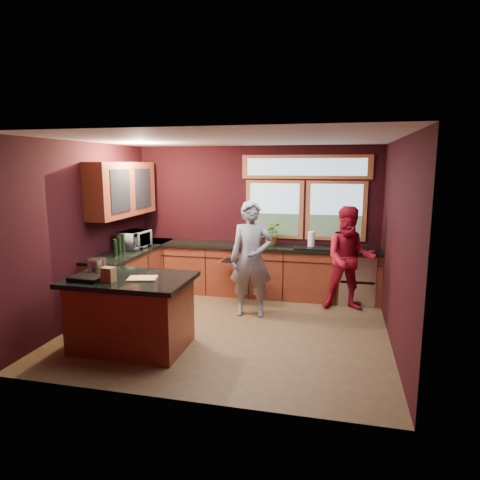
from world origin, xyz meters
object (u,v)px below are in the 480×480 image
(person_grey, at_px, (251,259))
(person_red, at_px, (349,259))
(cutting_board, at_px, (142,278))
(stock_pot, at_px, (97,265))
(island, at_px, (131,312))

(person_grey, relative_size, person_red, 1.06)
(cutting_board, bearing_deg, stock_pot, 165.07)
(person_red, bearing_deg, island, -148.13)
(person_grey, bearing_deg, stock_pot, -149.70)
(island, relative_size, cutting_board, 4.43)
(cutting_board, xyz_separation_m, stock_pot, (-0.75, 0.20, 0.08))
(person_red, bearing_deg, stock_pot, -154.91)
(person_red, height_order, stock_pot, person_red)
(person_grey, height_order, person_red, person_grey)
(person_red, relative_size, cutting_board, 4.88)
(stock_pot, bearing_deg, island, -15.26)
(stock_pot, bearing_deg, person_grey, 37.89)
(island, height_order, stock_pot, stock_pot)
(cutting_board, bearing_deg, person_red, 41.03)
(person_grey, bearing_deg, cutting_board, -130.99)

